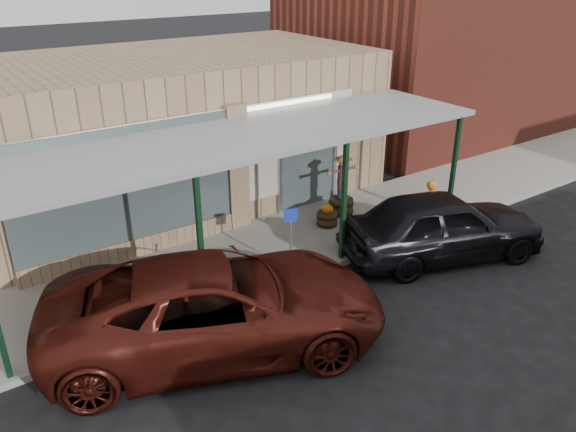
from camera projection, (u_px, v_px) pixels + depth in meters
ground at (340, 335)px, 10.85m from camera, size 120.00×120.00×0.00m
sidewalk at (245, 257)px, 13.51m from camera, size 40.00×3.20×0.15m
storefront at (162, 131)px, 16.07m from camera, size 12.00×6.25×4.20m
awning at (242, 140)px, 12.24m from camera, size 12.00×3.00×3.04m
block_buildings_near at (204, 60)px, 17.17m from camera, size 61.00×8.00×8.00m
barrel_scarecrow at (341, 194)px, 15.36m from camera, size 1.03×0.83×1.73m
barrel_pumpkin at (327, 217)px, 14.84m from camera, size 0.56×0.56×0.64m
handicap_sign at (291, 231)px, 12.43m from camera, size 0.30×0.12×1.51m
parked_sedan at (442, 225)px, 13.35m from camera, size 5.25×3.38×1.66m
car_maroon at (217, 305)px, 10.24m from camera, size 6.82×4.93×1.72m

